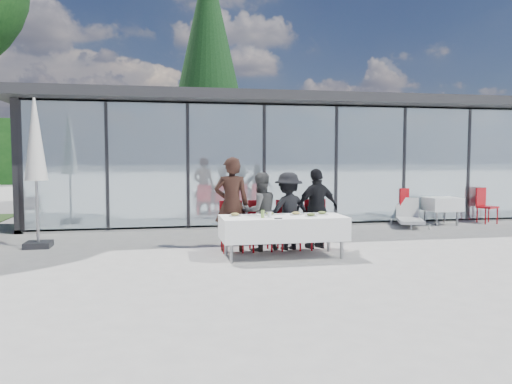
# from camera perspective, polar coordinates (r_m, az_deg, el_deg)

# --- Properties ---
(ground) EXTENTS (90.00, 90.00, 0.00)m
(ground) POSITION_cam_1_polar(r_m,az_deg,el_deg) (8.87, -0.24, -7.85)
(ground) COLOR #9F9C97
(ground) RESTS_ON ground
(pavilion) EXTENTS (14.80, 8.80, 3.44)m
(pavilion) POSITION_cam_1_polar(r_m,az_deg,el_deg) (17.08, 1.25, 5.09)
(pavilion) COLOR gray
(pavilion) RESTS_ON ground
(treeline) EXTENTS (62.50, 2.00, 4.40)m
(treeline) POSITION_cam_1_polar(r_m,az_deg,el_deg) (36.53, -11.63, 4.51)
(treeline) COLOR #113711
(treeline) RESTS_ON ground
(dining_table) EXTENTS (2.26, 0.96, 0.75)m
(dining_table) POSITION_cam_1_polar(r_m,az_deg,el_deg) (9.11, 3.09, -4.10)
(dining_table) COLOR white
(dining_table) RESTS_ON ground
(diner_a) EXTENTS (0.73, 0.73, 1.82)m
(diner_a) POSITION_cam_1_polar(r_m,az_deg,el_deg) (9.61, -2.81, -1.43)
(diner_a) COLOR #311C15
(diner_a) RESTS_ON ground
(diner_chair_a) EXTENTS (0.44, 0.44, 0.97)m
(diner_chair_a) POSITION_cam_1_polar(r_m,az_deg,el_deg) (9.68, -2.82, -3.62)
(diner_chair_a) COLOR #B10B13
(diner_chair_a) RESTS_ON ground
(diner_b) EXTENTS (0.91, 0.91, 1.52)m
(diner_b) POSITION_cam_1_polar(r_m,az_deg,el_deg) (9.72, 0.47, -2.25)
(diner_b) COLOR #494949
(diner_b) RESTS_ON ground
(diner_chair_b) EXTENTS (0.44, 0.44, 0.97)m
(diner_chair_b) POSITION_cam_1_polar(r_m,az_deg,el_deg) (9.78, 0.44, -3.54)
(diner_chair_b) COLOR #B10B13
(diner_chair_b) RESTS_ON ground
(diner_c) EXTENTS (1.17, 1.17, 1.52)m
(diner_c) POSITION_cam_1_polar(r_m,az_deg,el_deg) (9.85, 3.71, -2.18)
(diner_c) COLOR black
(diner_c) RESTS_ON ground
(diner_chair_c) EXTENTS (0.44, 0.44, 0.97)m
(diner_chair_c) POSITION_cam_1_polar(r_m,az_deg,el_deg) (9.91, 3.67, -3.45)
(diner_chair_c) COLOR #B10B13
(diner_chair_c) RESTS_ON ground
(diner_d) EXTENTS (1.14, 1.14, 1.60)m
(diner_d) POSITION_cam_1_polar(r_m,az_deg,el_deg) (10.01, 6.99, -1.89)
(diner_d) COLOR black
(diner_d) RESTS_ON ground
(diner_chair_d) EXTENTS (0.44, 0.44, 0.97)m
(diner_chair_d) POSITION_cam_1_polar(r_m,az_deg,el_deg) (10.07, 6.92, -3.35)
(diner_chair_d) COLOR #B10B13
(diner_chair_d) RESTS_ON ground
(plate_a) EXTENTS (0.23, 0.23, 0.07)m
(plate_a) POSITION_cam_1_polar(r_m,az_deg,el_deg) (9.04, -2.42, -2.63)
(plate_a) COLOR white
(plate_a) RESTS_ON dining_table
(plate_b) EXTENTS (0.23, 0.23, 0.07)m
(plate_b) POSITION_cam_1_polar(r_m,az_deg,el_deg) (9.15, 1.56, -2.55)
(plate_b) COLOR white
(plate_b) RESTS_ON dining_table
(plate_c) EXTENTS (0.23, 0.23, 0.07)m
(plate_c) POSITION_cam_1_polar(r_m,az_deg,el_deg) (9.25, 4.58, -2.49)
(plate_c) COLOR white
(plate_c) RESTS_ON dining_table
(plate_d) EXTENTS (0.23, 0.23, 0.07)m
(plate_d) POSITION_cam_1_polar(r_m,az_deg,el_deg) (9.38, 7.57, -2.42)
(plate_d) COLOR white
(plate_d) RESTS_ON dining_table
(plate_extra) EXTENTS (0.23, 0.23, 0.07)m
(plate_extra) POSITION_cam_1_polar(r_m,az_deg,el_deg) (9.05, 6.30, -2.64)
(plate_extra) COLOR white
(plate_extra) RESTS_ON dining_table
(juice_bottle) EXTENTS (0.06, 0.06, 0.14)m
(juice_bottle) POSITION_cam_1_polar(r_m,az_deg,el_deg) (8.81, 0.77, -2.52)
(juice_bottle) COLOR #7DA846
(juice_bottle) RESTS_ON dining_table
(drinking_glasses) EXTENTS (0.07, 0.07, 0.10)m
(drinking_glasses) POSITION_cam_1_polar(r_m,az_deg,el_deg) (8.86, 1.55, -2.62)
(drinking_glasses) COLOR silver
(drinking_glasses) RESTS_ON dining_table
(folded_eyeglasses) EXTENTS (0.14, 0.03, 0.01)m
(folded_eyeglasses) POSITION_cam_1_polar(r_m,az_deg,el_deg) (8.69, 2.56, -3.03)
(folded_eyeglasses) COLOR black
(folded_eyeglasses) RESTS_ON dining_table
(spare_table_right) EXTENTS (0.86, 0.86, 0.74)m
(spare_table_right) POSITION_cam_1_polar(r_m,az_deg,el_deg) (14.39, 20.39, -1.30)
(spare_table_right) COLOR white
(spare_table_right) RESTS_ON ground
(spare_chair_a) EXTENTS (0.58, 0.58, 0.97)m
(spare_chair_a) POSITION_cam_1_polar(r_m,az_deg,el_deg) (15.15, 24.65, -1.22)
(spare_chair_a) COLOR #B10B13
(spare_chair_a) RESTS_ON ground
(spare_chair_b) EXTENTS (0.50, 0.50, 0.97)m
(spare_chair_b) POSITION_cam_1_polar(r_m,az_deg,el_deg) (14.33, 16.57, -1.30)
(spare_chair_b) COLOR #B10B13
(spare_chair_b) RESTS_ON ground
(market_umbrella) EXTENTS (0.50, 0.50, 3.00)m
(market_umbrella) POSITION_cam_1_polar(r_m,az_deg,el_deg) (10.88, -23.89, 4.49)
(market_umbrella) COLOR black
(market_umbrella) RESTS_ON ground
(lounger) EXTENTS (1.04, 1.46, 0.72)m
(lounger) POSITION_cam_1_polar(r_m,az_deg,el_deg) (13.79, 17.08, -2.68)
(lounger) COLOR silver
(lounger) RESTS_ON ground
(conifer_tree) EXTENTS (4.00, 4.00, 10.50)m
(conifer_tree) POSITION_cam_1_polar(r_m,az_deg,el_deg) (22.03, -5.46, 14.88)
(conifer_tree) COLOR #382316
(conifer_tree) RESTS_ON ground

